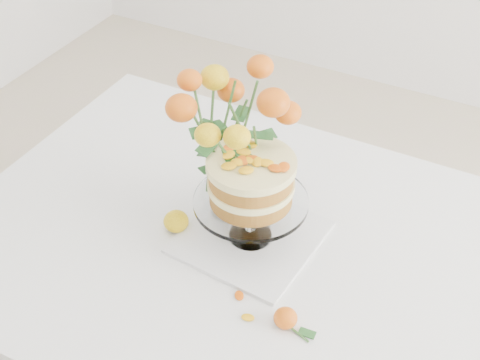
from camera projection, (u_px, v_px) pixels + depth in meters
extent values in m
cube|color=#A3805F|center=(278.00, 263.00, 1.42)|extent=(1.40, 0.90, 0.04)
cylinder|color=#A3805F|center=(148.00, 202.00, 2.13)|extent=(0.06, 0.06, 0.71)
cube|color=white|center=(279.00, 255.00, 1.41)|extent=(1.42, 0.92, 0.01)
cube|color=white|center=(350.00, 172.00, 1.78)|extent=(1.42, 0.01, 0.20)
cube|color=white|center=(29.00, 190.00, 1.73)|extent=(0.01, 0.92, 0.20)
cube|color=silver|center=(250.00, 237.00, 1.44)|extent=(0.29, 0.29, 0.01)
cylinder|color=white|center=(251.00, 217.00, 1.40)|extent=(0.02, 0.02, 0.08)
cylinder|color=white|center=(251.00, 201.00, 1.37)|extent=(0.24, 0.24, 0.01)
cylinder|color=olive|center=(251.00, 193.00, 1.36)|extent=(0.18, 0.18, 0.03)
cylinder|color=#FFF5A4|center=(251.00, 184.00, 1.34)|extent=(0.19, 0.19, 0.02)
cylinder|color=olive|center=(251.00, 174.00, 1.33)|extent=(0.18, 0.18, 0.03)
cylinder|color=#FFF5A4|center=(251.00, 164.00, 1.31)|extent=(0.19, 0.19, 0.02)
cylinder|color=white|center=(230.00, 213.00, 1.50)|extent=(0.07, 0.07, 0.01)
cylinder|color=white|center=(230.00, 195.00, 1.46)|extent=(0.09, 0.09, 0.10)
ellipsoid|color=yellow|center=(176.00, 221.00, 1.45)|extent=(0.06, 0.06, 0.05)
cylinder|color=#345D25|center=(192.00, 234.00, 1.45)|extent=(0.07, 0.01, 0.01)
ellipsoid|color=orange|center=(285.00, 318.00, 1.25)|extent=(0.05, 0.05, 0.04)
cylinder|color=#345D25|center=(298.00, 334.00, 1.24)|extent=(0.05, 0.02, 0.00)
ellipsoid|color=#FFB510|center=(205.00, 265.00, 1.38)|extent=(0.03, 0.02, 0.00)
ellipsoid|color=#FFB510|center=(239.00, 296.00, 1.31)|extent=(0.03, 0.02, 0.00)
ellipsoid|color=#FFB510|center=(248.00, 318.00, 1.27)|extent=(0.03, 0.02, 0.00)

